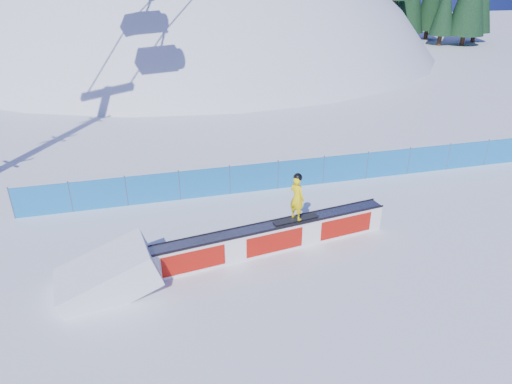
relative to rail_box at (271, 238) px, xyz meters
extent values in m
plane|color=white|center=(2.56, -0.11, -0.48)|extent=(160.00, 160.00, 0.00)
sphere|color=silver|center=(2.56, 41.89, -18.48)|extent=(64.00, 64.00, 64.00)
cylinder|color=#301E13|center=(26.98, 38.79, 2.57)|extent=(0.50, 0.50, 1.40)
cylinder|color=#301E13|center=(28.13, 37.08, 0.75)|extent=(0.50, 0.50, 1.40)
cylinder|color=#301E13|center=(29.86, 43.62, 0.12)|extent=(0.50, 0.50, 1.40)
cylinder|color=#301E13|center=(30.98, 43.37, 0.12)|extent=(0.50, 0.50, 1.40)
cone|color=black|center=(30.98, 43.37, 3.95)|extent=(2.84, 2.84, 6.46)
cylinder|color=#301E13|center=(34.47, 43.84, 0.12)|extent=(0.50, 0.50, 1.40)
cylinder|color=#301E13|center=(34.53, 37.21, 0.12)|extent=(0.50, 0.50, 1.40)
cylinder|color=#301E13|center=(37.07, 40.57, 0.12)|extent=(0.50, 0.50, 1.40)
cube|color=#1870BC|center=(2.56, 4.39, 0.12)|extent=(22.00, 0.03, 1.20)
cylinder|color=#3F4B72|center=(-8.44, 4.39, 0.17)|extent=(0.05, 0.05, 1.30)
cylinder|color=#3F4B72|center=(-6.44, 4.39, 0.17)|extent=(0.05, 0.05, 1.30)
cylinder|color=#3F4B72|center=(-4.44, 4.39, 0.17)|extent=(0.05, 0.05, 1.30)
cylinder|color=#3F4B72|center=(-2.44, 4.39, 0.17)|extent=(0.05, 0.05, 1.30)
cylinder|color=#3F4B72|center=(-0.44, 4.39, 0.17)|extent=(0.05, 0.05, 1.30)
cylinder|color=#3F4B72|center=(1.56, 4.39, 0.17)|extent=(0.05, 0.05, 1.30)
cylinder|color=#3F4B72|center=(3.56, 4.39, 0.17)|extent=(0.05, 0.05, 1.30)
cylinder|color=#3F4B72|center=(5.56, 4.39, 0.17)|extent=(0.05, 0.05, 1.30)
cylinder|color=#3F4B72|center=(7.56, 4.39, 0.17)|extent=(0.05, 0.05, 1.30)
cylinder|color=#3F4B72|center=(9.56, 4.39, 0.17)|extent=(0.05, 0.05, 1.30)
cylinder|color=#3F4B72|center=(11.56, 4.39, 0.17)|extent=(0.05, 0.05, 1.30)
cube|color=white|center=(0.00, 0.00, -0.02)|extent=(8.06, 1.63, 0.91)
cube|color=gray|center=(0.00, 0.00, 0.45)|extent=(7.99, 1.65, 0.04)
cube|color=black|center=(0.04, -0.26, 0.46)|extent=(8.00, 1.16, 0.06)
cube|color=black|center=(-0.04, 0.26, 0.46)|extent=(8.00, 1.16, 0.06)
cube|color=red|center=(0.04, -0.26, -0.02)|extent=(7.60, 1.10, 0.68)
cube|color=red|center=(-0.04, 0.26, -0.02)|extent=(7.60, 1.10, 0.68)
cube|color=black|center=(0.85, 0.12, 0.51)|extent=(1.56, 0.49, 0.03)
imported|color=yellow|center=(0.85, 0.12, 1.26)|extent=(0.57, 0.65, 1.49)
sphere|color=black|center=(0.85, 0.12, 1.96)|extent=(0.28, 0.28, 0.28)
camera|label=1|loc=(-3.61, -11.87, 7.67)|focal=32.00mm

